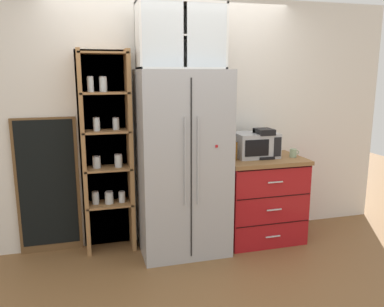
% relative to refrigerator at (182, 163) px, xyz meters
% --- Properties ---
extents(ground_plane, '(10.69, 10.69, 0.00)m').
position_rel_refrigerator_xyz_m(ground_plane, '(-0.00, -0.02, -0.91)').
color(ground_plane, brown).
extents(wall_back_cream, '(4.99, 0.10, 2.55)m').
position_rel_refrigerator_xyz_m(wall_back_cream, '(-0.00, 0.38, 0.37)').
color(wall_back_cream, silver).
rests_on(wall_back_cream, ground).
extents(refrigerator, '(0.86, 0.68, 1.82)m').
position_rel_refrigerator_xyz_m(refrigerator, '(0.00, 0.00, 0.00)').
color(refrigerator, '#ADAFB5').
rests_on(refrigerator, ground).
extents(pantry_shelf_column, '(0.53, 0.31, 2.01)m').
position_rel_refrigerator_xyz_m(pantry_shelf_column, '(-0.71, 0.26, 0.12)').
color(pantry_shelf_column, brown).
rests_on(pantry_shelf_column, ground).
extents(counter_cabinet, '(0.86, 0.64, 0.91)m').
position_rel_refrigerator_xyz_m(counter_cabinet, '(0.88, 0.03, -0.45)').
color(counter_cabinet, '#A8161C').
rests_on(counter_cabinet, ground).
extents(microwave, '(0.44, 0.33, 0.26)m').
position_rel_refrigerator_xyz_m(microwave, '(0.82, 0.08, 0.13)').
color(microwave, '#ADAFB5').
rests_on(microwave, counter_cabinet).
extents(coffee_maker, '(0.17, 0.20, 0.31)m').
position_rel_refrigerator_xyz_m(coffee_maker, '(0.88, 0.04, 0.15)').
color(coffee_maker, black).
rests_on(coffee_maker, counter_cabinet).
extents(mug_sage, '(0.11, 0.07, 0.09)m').
position_rel_refrigerator_xyz_m(mug_sage, '(1.20, -0.04, 0.04)').
color(mug_sage, '#8CA37F').
rests_on(mug_sage, counter_cabinet).
extents(bottle_amber, '(0.06, 0.06, 0.27)m').
position_rel_refrigerator_xyz_m(bottle_amber, '(0.55, -0.01, 0.11)').
color(bottle_amber, brown).
rests_on(bottle_amber, counter_cabinet).
extents(upper_cabinet, '(0.82, 0.32, 0.61)m').
position_rel_refrigerator_xyz_m(upper_cabinet, '(-0.00, 0.05, 1.21)').
color(upper_cabinet, silver).
rests_on(upper_cabinet, refrigerator).
extents(chalkboard_menu, '(0.60, 0.04, 1.37)m').
position_rel_refrigerator_xyz_m(chalkboard_menu, '(-1.30, 0.31, -0.22)').
color(chalkboard_menu, brown).
rests_on(chalkboard_menu, ground).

